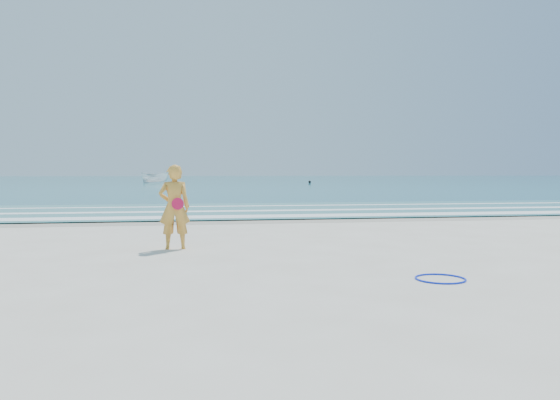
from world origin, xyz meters
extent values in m
plane|color=silver|center=(0.00, 0.00, 0.00)|extent=(400.00, 400.00, 0.00)
cube|color=#B2A893|center=(0.00, 9.00, 0.00)|extent=(400.00, 2.40, 0.00)
cube|color=#19727F|center=(0.00, 105.00, 0.02)|extent=(400.00, 190.00, 0.04)
cube|color=#59B7AD|center=(0.00, 14.00, 0.04)|extent=(400.00, 10.00, 0.01)
cube|color=white|center=(0.00, 10.30, 0.05)|extent=(400.00, 1.40, 0.01)
cube|color=white|center=(0.00, 13.20, 0.05)|extent=(400.00, 0.90, 0.01)
cube|color=white|center=(0.00, 16.50, 0.05)|extent=(400.00, 0.60, 0.01)
torus|color=#0C28E7|center=(2.38, -2.08, 0.01)|extent=(0.87, 0.87, 0.03)
imported|color=white|center=(-6.82, 74.71, 0.92)|extent=(4.87, 3.08, 1.76)
sphere|color=black|center=(15.59, 67.41, 0.24)|extent=(0.40, 0.40, 0.40)
imported|color=gold|center=(-1.99, 2.22, 0.96)|extent=(0.71, 0.48, 1.92)
cylinder|color=#E71443|center=(-1.91, 2.04, 1.04)|extent=(0.27, 0.08, 0.27)
camera|label=1|loc=(-1.63, -10.34, 1.76)|focal=35.00mm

